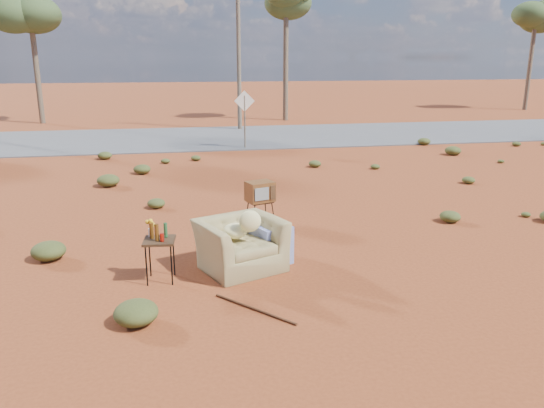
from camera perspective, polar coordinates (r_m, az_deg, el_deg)
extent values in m
plane|color=brown|center=(8.85, -1.97, -6.99)|extent=(140.00, 140.00, 0.00)
cube|color=#565659|center=(23.37, -7.60, 7.08)|extent=(140.00, 7.00, 0.04)
imported|color=olive|center=(8.69, -3.42, -3.49)|extent=(1.51, 1.26, 1.12)
ellipsoid|color=#E3D78A|center=(8.68, -3.96, -2.88)|extent=(0.41, 0.41, 0.24)
ellipsoid|color=#E3D78A|center=(8.44, -2.38, -1.86)|extent=(0.36, 0.18, 0.36)
cube|color=navy|center=(9.15, -0.49, -4.02)|extent=(0.81, 0.98, 0.66)
cube|color=black|center=(11.21, -1.30, 0.25)|extent=(0.57, 0.50, 0.03)
cylinder|color=black|center=(11.03, -1.89, -1.20)|extent=(0.03, 0.03, 0.44)
cylinder|color=black|center=(11.23, 0.12, -0.88)|extent=(0.03, 0.03, 0.44)
cylinder|color=black|center=(11.32, -2.69, -0.76)|extent=(0.03, 0.03, 0.44)
cylinder|color=black|center=(11.51, -0.71, -0.46)|extent=(0.03, 0.03, 0.44)
cube|color=brown|center=(11.15, -1.30, 1.36)|extent=(0.65, 0.57, 0.42)
cube|color=slate|center=(10.93, -1.11, 1.07)|extent=(0.31, 0.12, 0.26)
cube|color=#472D19|center=(11.05, 0.10, 1.23)|extent=(0.12, 0.06, 0.30)
cube|color=#342413|center=(8.36, -12.04, -3.87)|extent=(0.52, 0.52, 0.04)
cylinder|color=black|center=(8.33, -13.36, -6.46)|extent=(0.02, 0.02, 0.66)
cylinder|color=black|center=(8.28, -10.76, -6.44)|extent=(0.02, 0.02, 0.66)
cylinder|color=black|center=(8.68, -13.01, -5.53)|extent=(0.02, 0.02, 0.66)
cylinder|color=black|center=(8.63, -10.52, -5.51)|extent=(0.02, 0.02, 0.66)
cylinder|color=#4F2D0D|center=(8.38, -12.82, -2.86)|extent=(0.07, 0.07, 0.25)
cylinder|color=#4F2D0D|center=(8.25, -12.29, -3.05)|extent=(0.06, 0.06, 0.26)
cylinder|color=#214E26|center=(8.40, -11.37, -2.79)|extent=(0.06, 0.06, 0.23)
cylinder|color=red|center=(8.24, -11.76, -3.55)|extent=(0.06, 0.06, 0.12)
cylinder|color=silver|center=(8.49, -12.91, -3.02)|extent=(0.08, 0.08, 0.13)
ellipsoid|color=gold|center=(8.44, -12.97, -2.02)|extent=(0.15, 0.15, 0.11)
cylinder|color=#502B15|center=(7.49, -1.90, -11.22)|extent=(0.98, 1.11, 0.04)
cylinder|color=brown|center=(20.41, -2.95, 8.77)|extent=(0.06, 0.06, 2.00)
cube|color=silver|center=(20.33, -2.98, 11.00)|extent=(0.78, 0.04, 0.78)
cylinder|color=brown|center=(30.85, -24.03, 13.49)|extent=(0.28, 0.28, 6.00)
ellipsoid|color=#40552C|center=(30.92, -24.56, 18.10)|extent=(3.20, 3.20, 2.20)
cylinder|color=brown|center=(29.75, 1.49, 15.71)|extent=(0.28, 0.28, 7.00)
cylinder|color=brown|center=(39.60, 26.06, 13.79)|extent=(0.28, 0.28, 6.50)
ellipsoid|color=#40552C|center=(39.69, 26.55, 17.73)|extent=(3.20, 3.20, 2.20)
cylinder|color=brown|center=(25.80, -3.62, 16.83)|extent=(0.20, 0.20, 8.00)
ellipsoid|color=#424920|center=(11.88, 18.61, -1.29)|extent=(0.44, 0.44, 0.24)
ellipsoid|color=#424920|center=(15.05, -17.21, 2.44)|extent=(0.60, 0.60, 0.33)
ellipsoid|color=#424920|center=(15.69, 20.38, 2.43)|extent=(0.36, 0.36, 0.20)
ellipsoid|color=#424920|center=(17.00, 4.63, 4.34)|extent=(0.40, 0.40, 0.22)
ellipsoid|color=#424920|center=(17.90, -11.40, 4.56)|extent=(0.30, 0.30, 0.17)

